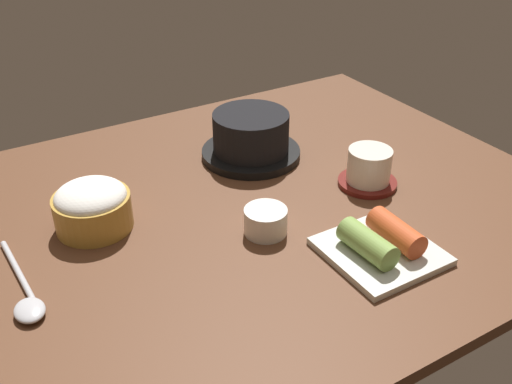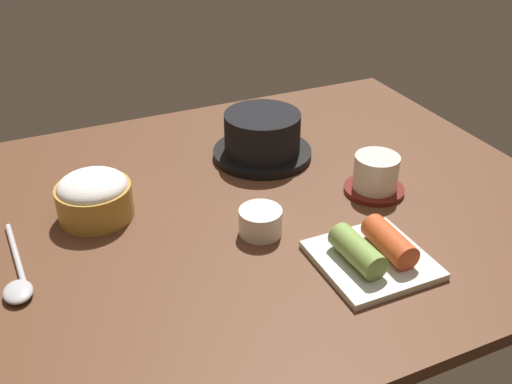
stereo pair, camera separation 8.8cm
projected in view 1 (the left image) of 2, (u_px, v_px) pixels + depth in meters
dining_table at (238, 212)px, 90.63cm from camera, size 100.00×76.00×2.00cm
stone_pot at (251, 137)px, 101.99cm from camera, size 17.35×17.35×8.17cm
rice_bowl at (92, 206)px, 83.64cm from camera, size 11.08×11.08×7.06cm
tea_cup_with_saucer at (369, 168)px, 94.11cm from camera, size 9.57×9.57×6.33cm
banchan_cup_center at (268, 219)px, 83.39cm from camera, size 6.20×6.20×3.83cm
kimchi_plate at (381, 244)px, 78.96cm from camera, size 14.27×14.27×4.56cm
spoon at (26, 298)px, 71.42cm from camera, size 3.60×18.36×1.35cm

